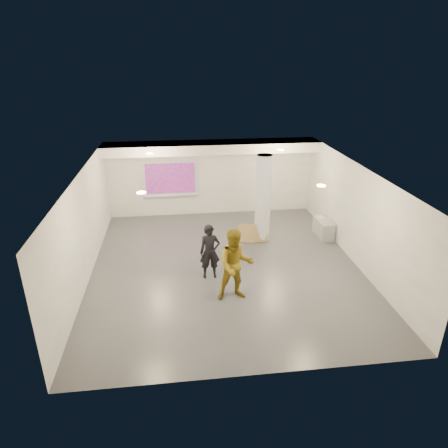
{
  "coord_description": "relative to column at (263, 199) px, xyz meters",
  "views": [
    {
      "loc": [
        -1.36,
        -10.6,
        6.0
      ],
      "look_at": [
        0.0,
        0.4,
        1.25
      ],
      "focal_mm": 32.0,
      "sensor_mm": 36.0,
      "label": 1
    }
  ],
  "objects": [
    {
      "name": "cardboard_front",
      "position": [
        -0.57,
        -0.14,
        -1.19
      ],
      "size": [
        0.61,
        0.37,
        0.62
      ],
      "primitive_type": "cube",
      "rotation": [
        -0.25,
        0.0,
        -0.3
      ],
      "color": "olive",
      "rests_on": "floor"
    },
    {
      "name": "column",
      "position": [
        0.0,
        0.0,
        0.0
      ],
      "size": [
        0.52,
        0.52,
        3.0
      ],
      "primitive_type": "cylinder",
      "color": "silver",
      "rests_on": "floor"
    },
    {
      "name": "man",
      "position": [
        -1.46,
        -3.48,
        -0.52
      ],
      "size": [
        0.97,
        0.77,
        1.97
      ],
      "primitive_type": "imported",
      "rotation": [
        0.0,
        0.0,
        0.03
      ],
      "color": "olive",
      "rests_on": "floor"
    },
    {
      "name": "wall_back",
      "position": [
        -1.5,
        2.7,
        0.0
      ],
      "size": [
        8.0,
        0.01,
        3.0
      ],
      "primitive_type": "cube",
      "color": "beige",
      "rests_on": "floor"
    },
    {
      "name": "wall_left",
      "position": [
        -5.5,
        -1.8,
        0.0
      ],
      "size": [
        0.01,
        9.0,
        3.0
      ],
      "primitive_type": "cube",
      "color": "beige",
      "rests_on": "floor"
    },
    {
      "name": "downlight_se",
      "position": [
        0.7,
        -3.3,
        1.48
      ],
      "size": [
        0.22,
        0.22,
        0.02
      ],
      "primitive_type": "cylinder",
      "color": "#F7CA83",
      "rests_on": "ceiling"
    },
    {
      "name": "downlight_ne",
      "position": [
        0.7,
        0.7,
        1.48
      ],
      "size": [
        0.22,
        0.22,
        0.02
      ],
      "primitive_type": "cylinder",
      "color": "#F7CA83",
      "rests_on": "ceiling"
    },
    {
      "name": "woman",
      "position": [
        -2.02,
        -2.32,
        -0.69
      ],
      "size": [
        0.59,
        0.39,
        1.62
      ],
      "primitive_type": "imported",
      "rotation": [
        0.0,
        0.0,
        0.0
      ],
      "color": "black",
      "rests_on": "floor"
    },
    {
      "name": "credenza",
      "position": [
        2.22,
        -0.02,
        -1.19
      ],
      "size": [
        0.46,
        1.07,
        0.62
      ],
      "primitive_type": "cube",
      "rotation": [
        0.0,
        0.0,
        0.02
      ],
      "color": "gray",
      "rests_on": "floor"
    },
    {
      "name": "wall_front",
      "position": [
        -1.5,
        -6.3,
        0.0
      ],
      "size": [
        8.0,
        0.01,
        3.0
      ],
      "primitive_type": "cube",
      "color": "beige",
      "rests_on": "floor"
    },
    {
      "name": "ceiling",
      "position": [
        -1.5,
        -1.8,
        1.5
      ],
      "size": [
        8.0,
        9.0,
        0.01
      ],
      "primitive_type": "cube",
      "color": "white",
      "rests_on": "floor"
    },
    {
      "name": "soffit_band",
      "position": [
        -1.5,
        2.15,
        1.32
      ],
      "size": [
        8.0,
        1.1,
        0.36
      ],
      "primitive_type": "cube",
      "color": "silver",
      "rests_on": "ceiling"
    },
    {
      "name": "papers_stack",
      "position": [
        2.2,
        0.22,
        -0.87
      ],
      "size": [
        0.23,
        0.29,
        0.02
      ],
      "primitive_type": "cube",
      "rotation": [
        0.0,
        0.0,
        0.04
      ],
      "color": "silver",
      "rests_on": "credenza"
    },
    {
      "name": "projection_screen",
      "position": [
        -3.1,
        2.65,
        0.03
      ],
      "size": [
        2.1,
        0.13,
        1.42
      ],
      "color": "silver",
      "rests_on": "wall_back"
    },
    {
      "name": "downlight_sw",
      "position": [
        -3.7,
        -3.3,
        1.48
      ],
      "size": [
        0.22,
        0.22,
        0.02
      ],
      "primitive_type": "cylinder",
      "color": "#F7CA83",
      "rests_on": "ceiling"
    },
    {
      "name": "downlight_nw",
      "position": [
        -3.7,
        0.7,
        1.48
      ],
      "size": [
        0.22,
        0.22,
        0.02
      ],
      "primitive_type": "cylinder",
      "color": "#F7CA83",
      "rests_on": "ceiling"
    },
    {
      "name": "wall_right",
      "position": [
        2.5,
        -1.8,
        0.0
      ],
      "size": [
        0.01,
        9.0,
        3.0
      ],
      "primitive_type": "cube",
      "color": "beige",
      "rests_on": "floor"
    },
    {
      "name": "floor",
      "position": [
        -1.5,
        -1.8,
        -1.5
      ],
      "size": [
        8.0,
        9.0,
        0.01
      ],
      "primitive_type": "cube",
      "color": "#36393E",
      "rests_on": "ground"
    },
    {
      "name": "cardboard_back",
      "position": [
        -0.12,
        -0.17,
        -1.19
      ],
      "size": [
        0.58,
        0.21,
        0.63
      ],
      "primitive_type": "cube",
      "rotation": [
        -0.24,
        0.0,
        -0.0
      ],
      "color": "olive",
      "rests_on": "floor"
    }
  ]
}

